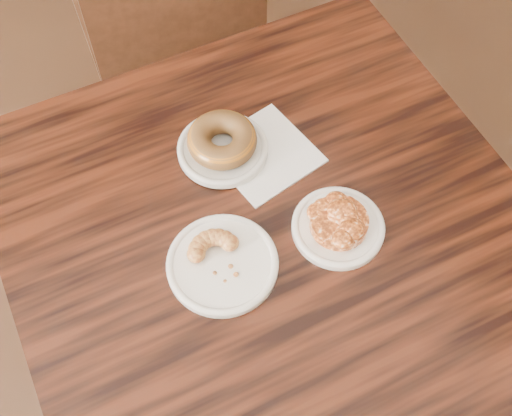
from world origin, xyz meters
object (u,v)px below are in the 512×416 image
cafe_table (268,311)px  cruller_fragment (222,259)px  apple_fritter (339,221)px  glazed_donut (222,140)px  chair_far (165,26)px

cafe_table → cruller_fragment: cruller_fragment is taller
apple_fritter → cruller_fragment: size_ratio=1.31×
cafe_table → apple_fritter: size_ratio=6.52×
cafe_table → cruller_fragment: (-0.11, -0.02, 0.40)m
glazed_donut → apple_fritter: 0.25m
chair_far → glazed_donut: size_ratio=7.39×
cafe_table → apple_fritter: apple_fritter is taller
chair_far → cruller_fragment: (-0.28, -0.83, 0.33)m
chair_far → apple_fritter: (-0.08, -0.87, 0.33)m
cafe_table → apple_fritter: (0.09, -0.06, 0.40)m
chair_far → cruller_fragment: chair_far is taller
cafe_table → glazed_donut: glazed_donut is taller
cafe_table → chair_far: bearing=83.0°
chair_far → apple_fritter: size_ratio=6.89×
cafe_table → cruller_fragment: bearing=-163.0°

